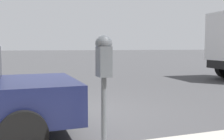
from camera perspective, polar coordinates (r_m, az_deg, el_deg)
name	(u,v)px	position (r m, az deg, el deg)	size (l,w,h in m)	color
ground_plane	(48,117)	(5.62, -13.74, -9.96)	(220.00, 220.00, 0.00)	#424244
parking_meter	(104,65)	(2.94, -1.80, 1.01)	(0.21, 0.19, 1.43)	#4C5156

